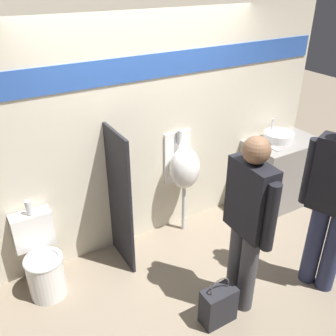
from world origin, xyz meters
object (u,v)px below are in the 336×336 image
(urinal_near_counter, at_px, (184,168))
(person_with_lanyard, at_px, (248,220))
(shopping_bag, at_px, (218,305))
(cell_phone, at_px, (275,149))
(person_in_vest, at_px, (335,199))
(sink_basin, at_px, (278,136))
(toilet, at_px, (42,262))

(urinal_near_counter, relative_size, person_with_lanyard, 0.74)
(urinal_near_counter, height_order, shopping_bag, urinal_near_counter)
(person_with_lanyard, xyz_separation_m, shopping_bag, (-0.32, -0.08, -0.76))
(urinal_near_counter, distance_m, shopping_bag, 1.53)
(cell_phone, bearing_deg, person_in_vest, -111.24)
(sink_basin, height_order, toilet, sink_basin)
(cell_phone, height_order, urinal_near_counter, urinal_near_counter)
(cell_phone, relative_size, shopping_bag, 0.28)
(toilet, height_order, person_with_lanyard, person_with_lanyard)
(sink_basin, bearing_deg, urinal_near_counter, 176.47)
(sink_basin, xyz_separation_m, shopping_bag, (-1.82, -1.22, -0.77))
(sink_basin, xyz_separation_m, urinal_near_counter, (-1.36, 0.08, -0.12))
(toilet, distance_m, person_with_lanyard, 1.98)
(person_with_lanyard, bearing_deg, sink_basin, -50.54)
(person_with_lanyard, bearing_deg, cell_phone, -50.77)
(toilet, bearing_deg, person_with_lanyard, -35.35)
(sink_basin, height_order, cell_phone, sink_basin)
(sink_basin, height_order, person_in_vest, person_in_vest)
(sink_basin, distance_m, person_with_lanyard, 1.88)
(cell_phone, relative_size, toilet, 0.15)
(shopping_bag, bearing_deg, toilet, 136.08)
(shopping_bag, bearing_deg, person_in_vest, -7.02)
(cell_phone, relative_size, person_with_lanyard, 0.08)
(person_in_vest, distance_m, shopping_bag, 1.41)
(sink_basin, xyz_separation_m, person_with_lanyard, (-1.50, -1.13, -0.01))
(cell_phone, xyz_separation_m, toilet, (-2.82, 0.14, -0.57))
(urinal_near_counter, relative_size, shopping_bag, 2.51)
(urinal_near_counter, relative_size, toilet, 1.34)
(person_in_vest, bearing_deg, toilet, 40.07)
(sink_basin, bearing_deg, shopping_bag, -146.24)
(shopping_bag, bearing_deg, person_with_lanyard, 14.95)
(sink_basin, height_order, shopping_bag, sink_basin)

